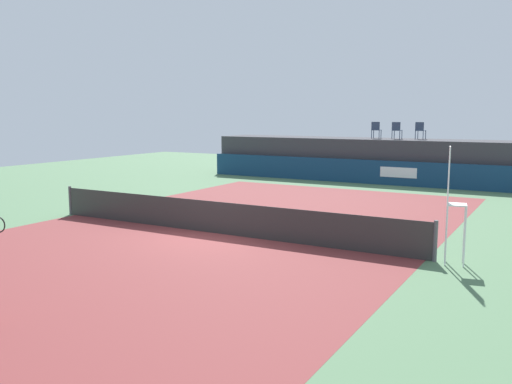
% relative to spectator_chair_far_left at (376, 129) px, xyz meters
% --- Properties ---
extents(ground_plane, '(48.00, 48.00, 0.00)m').
position_rel_spectator_chair_far_left_xyz_m(ground_plane, '(0.10, -12.29, -2.69)').
color(ground_plane, '#4C704C').
extents(court_inner, '(12.00, 22.00, 0.00)m').
position_rel_spectator_chair_far_left_xyz_m(court_inner, '(0.10, -15.29, -2.69)').
color(court_inner, maroon).
rests_on(court_inner, ground).
extents(sponsor_wall, '(18.00, 0.22, 1.20)m').
position_rel_spectator_chair_far_left_xyz_m(sponsor_wall, '(0.10, -1.79, -2.09)').
color(sponsor_wall, navy).
rests_on(sponsor_wall, ground).
extents(spectator_platform, '(18.00, 2.80, 2.20)m').
position_rel_spectator_chair_far_left_xyz_m(spectator_platform, '(0.10, 0.01, -1.59)').
color(spectator_platform, '#38383D').
rests_on(spectator_platform, ground).
extents(spectator_chair_far_left, '(0.46, 0.46, 0.89)m').
position_rel_spectator_chair_far_left_xyz_m(spectator_chair_far_left, '(0.00, 0.00, 0.00)').
color(spectator_chair_far_left, '#2D3D56').
rests_on(spectator_chair_far_left, spectator_platform).
extents(spectator_chair_left, '(0.45, 0.45, 0.89)m').
position_rel_spectator_chair_far_left_xyz_m(spectator_chair_left, '(1.13, -0.11, 0.00)').
color(spectator_chair_left, '#2D3D56').
rests_on(spectator_chair_left, spectator_platform).
extents(spectator_chair_center, '(0.48, 0.48, 0.89)m').
position_rel_spectator_chair_far_left_xyz_m(spectator_chair_center, '(2.26, 0.19, 0.00)').
color(spectator_chair_center, '#2D3D56').
rests_on(spectator_chair_center, spectator_platform).
extents(umpire_chair, '(0.52, 0.52, 2.76)m').
position_rel_spectator_chair_far_left_xyz_m(umpire_chair, '(6.63, -15.31, -1.11)').
color(umpire_chair, white).
rests_on(umpire_chair, ground).
extents(tennis_net, '(12.40, 0.02, 0.95)m').
position_rel_spectator_chair_far_left_xyz_m(tennis_net, '(0.10, -15.29, -2.22)').
color(tennis_net, '#2D2D2D').
rests_on(tennis_net, ground).
extents(net_post_near, '(0.10, 0.10, 1.00)m').
position_rel_spectator_chair_far_left_xyz_m(net_post_near, '(-6.10, -15.29, -2.19)').
color(net_post_near, '#4C4C51').
rests_on(net_post_near, ground).
extents(net_post_far, '(0.10, 0.10, 1.00)m').
position_rel_spectator_chair_far_left_xyz_m(net_post_far, '(6.30, -15.29, -2.19)').
color(net_post_far, '#4C4C51').
rests_on(net_post_far, ground).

